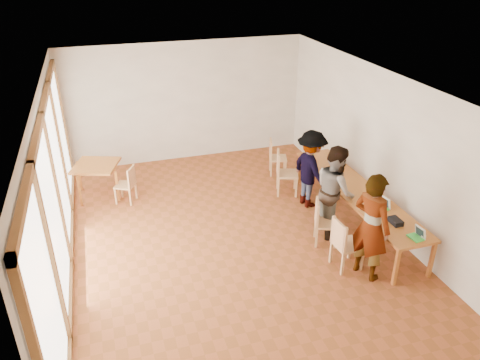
% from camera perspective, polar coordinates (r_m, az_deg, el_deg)
% --- Properties ---
extents(ground, '(8.00, 8.00, 0.00)m').
position_cam_1_polar(ground, '(9.06, -1.04, -6.97)').
color(ground, '#964924').
rests_on(ground, ground).
extents(wall_back, '(6.00, 0.10, 3.00)m').
position_cam_1_polar(wall_back, '(11.97, -6.58, 9.42)').
color(wall_back, beige).
rests_on(wall_back, ground).
extents(wall_front, '(6.00, 0.10, 3.00)m').
position_cam_1_polar(wall_front, '(5.23, 11.80, -16.43)').
color(wall_front, beige).
rests_on(wall_front, ground).
extents(wall_right, '(0.10, 8.00, 3.00)m').
position_cam_1_polar(wall_right, '(9.53, 16.50, 3.86)').
color(wall_right, beige).
rests_on(wall_right, ground).
extents(window_wall, '(0.10, 8.00, 3.00)m').
position_cam_1_polar(window_wall, '(8.11, -21.65, -1.10)').
color(window_wall, white).
rests_on(window_wall, ground).
extents(ceiling, '(6.00, 8.00, 0.04)m').
position_cam_1_polar(ceiling, '(7.80, -1.23, 11.82)').
color(ceiling, white).
rests_on(ceiling, wall_back).
extents(communal_table, '(0.80, 4.00, 0.75)m').
position_cam_1_polar(communal_table, '(9.45, 13.99, -1.37)').
color(communal_table, '#A75425').
rests_on(communal_table, ground).
extents(side_table, '(0.90, 0.90, 0.75)m').
position_cam_1_polar(side_table, '(10.69, -17.15, 1.42)').
color(side_table, '#A75425').
rests_on(side_table, ground).
extents(chair_near, '(0.46, 0.46, 0.50)m').
position_cam_1_polar(chair_near, '(8.14, 12.47, -7.10)').
color(chair_near, tan).
rests_on(chair_near, ground).
extents(chair_mid, '(0.53, 0.53, 0.47)m').
position_cam_1_polar(chair_mid, '(8.76, 9.91, -4.54)').
color(chair_mid, tan).
rests_on(chair_mid, ground).
extents(chair_far, '(0.59, 0.59, 0.53)m').
position_cam_1_polar(chair_far, '(10.38, 5.21, 1.44)').
color(chair_far, tan).
rests_on(chair_far, ground).
extents(chair_empty, '(0.51, 0.51, 0.46)m').
position_cam_1_polar(chair_empty, '(11.31, 4.20, 3.24)').
color(chair_empty, tan).
rests_on(chair_empty, ground).
extents(chair_spare, '(0.52, 0.52, 0.44)m').
position_cam_1_polar(chair_spare, '(10.30, -13.45, -0.10)').
color(chair_spare, tan).
rests_on(chair_spare, ground).
extents(person_near, '(0.68, 0.81, 1.90)m').
position_cam_1_polar(person_near, '(7.90, 15.69, -5.49)').
color(person_near, gray).
rests_on(person_near, ground).
extents(person_mid, '(0.80, 0.96, 1.79)m').
position_cam_1_polar(person_mid, '(8.98, 11.50, -1.25)').
color(person_mid, gray).
rests_on(person_mid, ground).
extents(person_far, '(0.78, 1.17, 1.68)m').
position_cam_1_polar(person_far, '(9.87, 8.62, 1.33)').
color(person_far, gray).
rests_on(person_far, ground).
extents(laptop_near, '(0.23, 0.26, 0.20)m').
position_cam_1_polar(laptop_near, '(8.19, 20.85, -6.27)').
color(laptop_near, '#42D94A').
rests_on(laptop_near, communal_table).
extents(laptop_mid, '(0.28, 0.30, 0.23)m').
position_cam_1_polar(laptop_mid, '(8.87, 17.00, -2.91)').
color(laptop_mid, '#42D94A').
rests_on(laptop_mid, communal_table).
extents(laptop_far, '(0.24, 0.26, 0.18)m').
position_cam_1_polar(laptop_far, '(9.85, 11.75, 0.73)').
color(laptop_far, '#42D94A').
rests_on(laptop_far, communal_table).
extents(yellow_mug, '(0.16, 0.16, 0.10)m').
position_cam_1_polar(yellow_mug, '(10.21, 11.67, 1.69)').
color(yellow_mug, gold).
rests_on(yellow_mug, communal_table).
extents(green_bottle, '(0.07, 0.07, 0.28)m').
position_cam_1_polar(green_bottle, '(10.33, 8.79, 2.80)').
color(green_bottle, '#1C8230').
rests_on(green_bottle, communal_table).
extents(clear_glass, '(0.07, 0.07, 0.09)m').
position_cam_1_polar(clear_glass, '(9.90, 12.03, 0.79)').
color(clear_glass, silver).
rests_on(clear_glass, communal_table).
extents(condiment_cup, '(0.08, 0.08, 0.06)m').
position_cam_1_polar(condiment_cup, '(8.22, 21.45, -6.47)').
color(condiment_cup, white).
rests_on(condiment_cup, communal_table).
extents(pink_phone, '(0.05, 0.10, 0.01)m').
position_cam_1_polar(pink_phone, '(9.92, 11.31, 0.69)').
color(pink_phone, '#C73778').
rests_on(pink_phone, communal_table).
extents(black_pouch, '(0.16, 0.26, 0.09)m').
position_cam_1_polar(black_pouch, '(8.47, 18.44, -4.80)').
color(black_pouch, black).
rests_on(black_pouch, communal_table).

